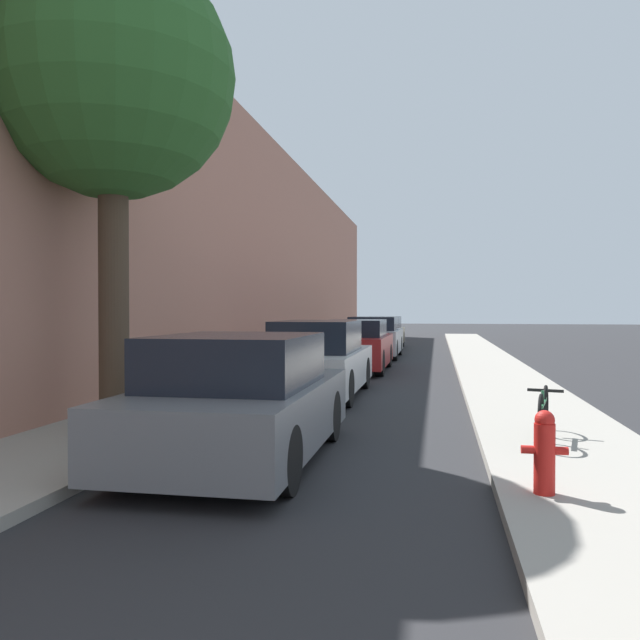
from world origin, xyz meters
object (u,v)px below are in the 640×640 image
Objects in this scene: parked_car_red at (356,346)px; fire_hydrant at (544,451)px; parked_car_silver at (374,338)px; bicycle at (543,413)px; street_tree_near at (113,80)px; parked_car_grey at (240,401)px; parked_car_white at (318,361)px; parked_car_champagne at (383,333)px.

fire_hydrant is at bearing -74.85° from parked_car_red.
bicycle is (3.47, -14.10, -0.27)m from parked_car_silver.
street_tree_near is (-2.23, -9.12, 4.21)m from parked_car_red.
parked_car_grey is 0.92× the size of parked_car_silver.
street_tree_near is 4.40× the size of bicycle.
parked_car_silver is 14.85m from street_tree_near.
parked_car_white is at bearing 91.20° from parked_car_grey.
fire_hydrant is (3.25, -21.77, -0.18)m from parked_car_champagne.
parked_car_white is at bearing 62.02° from street_tree_near.
parked_car_grey is 0.95× the size of parked_car_champagne.
fire_hydrant reaches higher than bicycle.
bicycle is (3.62, -19.40, -0.23)m from parked_car_champagne.
parked_car_white is at bearing 116.56° from fire_hydrant.
parked_car_white is 7.17m from fire_hydrant.
parked_car_grey is at bearing 160.37° from fire_hydrant.
parked_car_white is 15.35m from parked_car_champagne.
street_tree_near reaches higher than fire_hydrant.
parked_car_white is 5.10m from parked_car_red.
street_tree_near reaches higher than parked_car_white.
parked_car_champagne is 0.63× the size of street_tree_near.
street_tree_near reaches higher than parked_car_silver.
parked_car_silver is at bearing 89.84° from parked_car_red.
parked_car_red is at bearing 76.29° from street_tree_near.
parked_car_red is at bearing -89.25° from parked_car_champagne.
parked_car_red is at bearing 89.00° from parked_car_white.
parked_car_white reaches higher than parked_car_champagne.
parked_car_white is at bearing -91.00° from parked_car_red.
bicycle is (3.58, -4.05, -0.26)m from parked_car_white.
street_tree_near is at bearing 155.90° from fire_hydrant.
fire_hydrant is 0.49× the size of bicycle.
parked_car_white reaches higher than parked_car_grey.
parked_car_red is at bearing 90.12° from parked_car_grey.
parked_car_silver is at bearing 90.03° from parked_car_grey.
parked_car_white is 1.04× the size of parked_car_red.
parked_car_red is (-0.02, 10.41, 0.02)m from parked_car_grey.
parked_car_red is 11.93m from fire_hydrant.
street_tree_near is at bearing -99.05° from parked_car_silver.
parked_car_grey reaches higher than fire_hydrant.
parked_car_grey is 2.64× the size of bicycle.
parked_car_silver is 0.65× the size of street_tree_near.
bicycle is at bearing -48.55° from parked_car_white.
parked_car_champagne is at bearing 91.60° from parked_car_silver.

